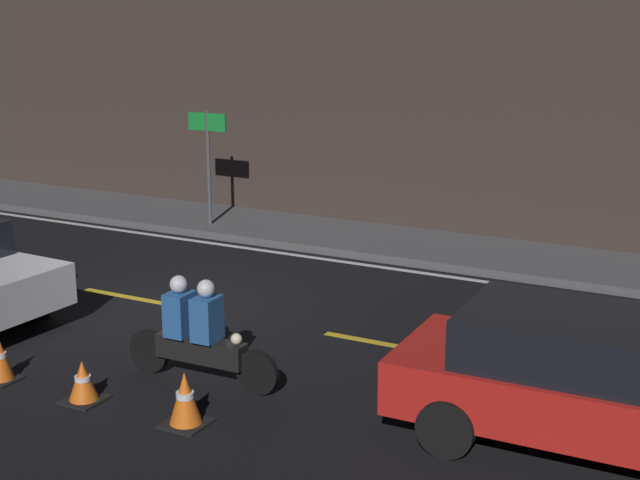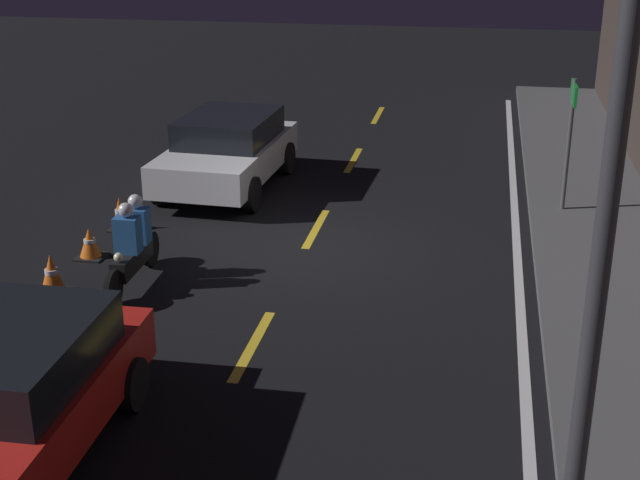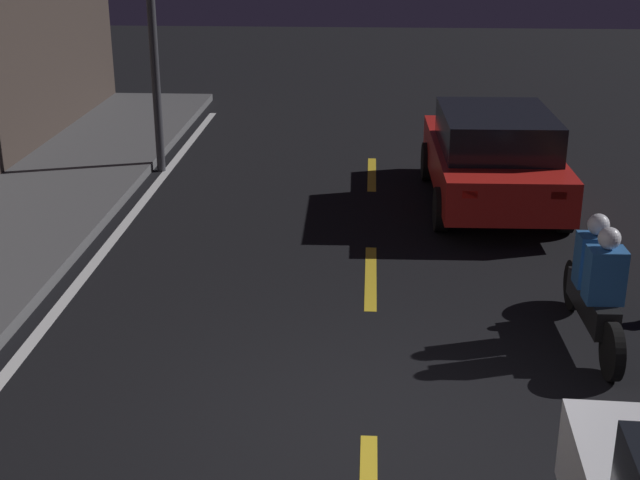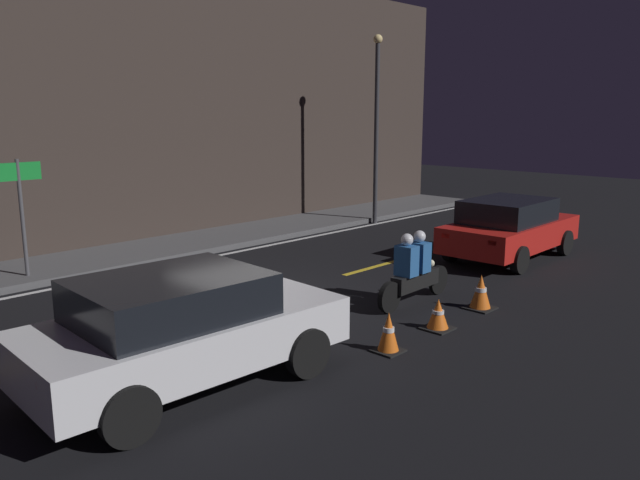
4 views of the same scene
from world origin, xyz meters
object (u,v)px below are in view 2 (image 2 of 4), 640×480
Objects in this scene: traffic_cone_near at (120,214)px; shop_sign at (571,119)px; traffic_cone_mid at (90,243)px; sedan_white at (227,150)px; taxi_red at (8,396)px; traffic_cone_far at (52,275)px; motorcycle at (133,245)px; street_lamp at (600,269)px.

traffic_cone_near is 8.18m from shop_sign.
traffic_cone_near is 1.33m from traffic_cone_mid.
taxi_red is at bearing 5.04° from sedan_white.
traffic_cone_near is 0.96× the size of traffic_cone_far.
motorcycle is 8.00m from shop_sign.
shop_sign is 0.42× the size of street_lamp.
motorcycle is 0.90× the size of shop_sign.
traffic_cone_mid is (4.07, -1.18, -0.54)m from sedan_white.
traffic_cone_far is 9.24m from shop_sign.
sedan_white is at bearing -152.32° from street_lamp.
street_lamp is at bearing 44.96° from traffic_cone_mid.
sedan_white is at bearing 156.34° from traffic_cone_near.
taxi_red is 6.69× the size of traffic_cone_near.
sedan_white reaches higher than traffic_cone_near.
street_lamp reaches higher than traffic_cone_far.
sedan_white is at bearing 177.80° from motorcycle.
taxi_red is 6.97m from traffic_cone_near.
traffic_cone_far is (0.58, -1.06, -0.33)m from motorcycle.
shop_sign is (-8.91, 6.13, 1.07)m from taxi_red.
sedan_white is 1.74× the size of shop_sign.
shop_sign is at bearing 121.92° from motorcycle.
motorcycle reaches higher than traffic_cone_mid.
traffic_cone_far is at bearing -128.69° from street_lamp.
traffic_cone_mid is 0.81× the size of traffic_cone_far.
taxi_red is 1.88× the size of motorcycle.
traffic_cone_near is (2.73, -1.20, -0.50)m from sedan_white.
traffic_cone_near is at bearing -154.16° from motorcycle.
motorcycle is 8.87m from street_lamp.
taxi_red is 7.92× the size of traffic_cone_mid.
taxi_red is 10.87m from shop_sign.
traffic_cone_far is at bearing -57.27° from shop_sign.
shop_sign is at bearing 114.29° from traffic_cone_mid.
taxi_red reaches higher than traffic_cone_far.
shop_sign is at bearing 175.95° from street_lamp.
motorcycle is 0.37× the size of street_lamp.
traffic_cone_near is 0.25× the size of shop_sign.
street_lamp is (8.32, 7.00, 2.94)m from traffic_cone_near.
sedan_white reaches higher than taxi_red.
traffic_cone_mid is at bearing -164.75° from taxi_red.
motorcycle is 4.22× the size of traffic_cone_mid.
shop_sign is at bearing 105.53° from traffic_cone_near.
traffic_cone_near is at bearing -178.46° from traffic_cone_far.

